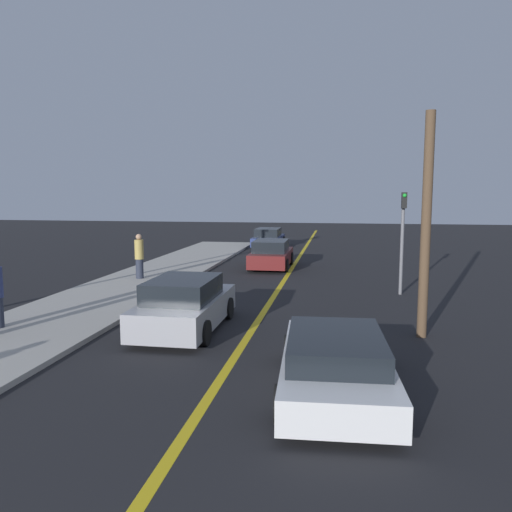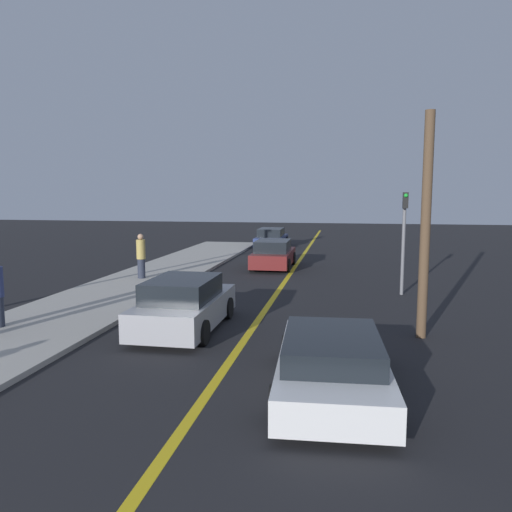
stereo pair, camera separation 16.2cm
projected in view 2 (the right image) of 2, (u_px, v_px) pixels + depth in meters
The scene contains 9 objects.
road_center_line at pixel (279, 290), 18.62m from camera, with size 0.20×60.00×0.01m.
sidewalk_left at pixel (129, 288), 18.71m from camera, with size 3.72×34.19×0.13m.
car_near_right_lane at pixel (332, 363), 9.00m from camera, with size 2.19×4.58×1.12m.
car_ahead_center at pixel (185, 305), 13.11m from camera, with size 1.92×4.17×1.40m.
car_far_distant at pixel (273, 255), 24.00m from camera, with size 1.89×4.12×1.35m.
car_parked_left_lot at pixel (271, 238), 33.25m from camera, with size 1.87×4.27×1.26m.
pedestrian_by_sign at pixel (141, 256), 20.31m from camera, with size 0.36×0.36×1.82m.
traffic_light at pixel (404, 232), 17.41m from camera, with size 0.18×0.40×3.62m.
utility_pole at pixel (425, 227), 12.15m from camera, with size 0.24×0.24×5.55m.
Camera 2 is at (2.39, -0.17, 3.60)m, focal length 35.00 mm.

